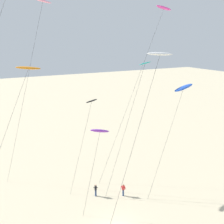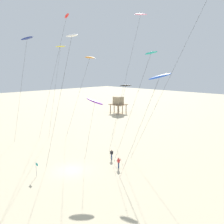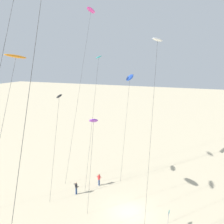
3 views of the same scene
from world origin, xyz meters
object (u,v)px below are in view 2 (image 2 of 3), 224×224
(kite_pink, at_px, (140,16))
(kite_flyer_nearest, at_px, (112,154))
(kite_blue, at_px, (159,77))
(kite_flyer_middle, at_px, (119,162))
(marker_flag, at_px, (37,167))
(kite_orange, at_px, (89,59))
(kite_black, at_px, (125,87))
(stilt_house, at_px, (118,102))
(kite_purple, at_px, (95,102))
(kite_teal, at_px, (150,57))
(kite_navy, at_px, (27,39))
(kite_red, at_px, (65,23))
(kite_yellow, at_px, (60,48))
(kite_white, at_px, (71,37))

(kite_pink, relative_size, kite_flyer_nearest, 15.27)
(kite_blue, distance_m, kite_flyer_middle, 15.36)
(marker_flag, bearing_deg, kite_orange, 108.81)
(kite_black, xyz_separation_m, stilt_house, (-29.73, 29.28, -8.15))
(kite_purple, distance_m, kite_flyer_middle, 10.00)
(kite_teal, height_order, kite_flyer_nearest, kite_teal)
(kite_flyer_nearest, bearing_deg, kite_navy, -154.40)
(kite_orange, bearing_deg, kite_flyer_middle, -16.84)
(kite_pink, relative_size, kite_flyer_middle, 15.27)
(kite_navy, relative_size, kite_red, 0.84)
(kite_red, bearing_deg, marker_flag, -55.17)
(kite_orange, relative_size, kite_black, 1.39)
(kite_red, xyz_separation_m, kite_flyer_nearest, (9.89, 1.72, -22.05))
(kite_purple, bearing_deg, kite_red, 172.39)
(kite_purple, relative_size, kite_blue, 0.73)
(kite_yellow, bearing_deg, marker_flag, -46.37)
(kite_black, height_order, kite_pink, kite_pink)
(kite_pink, bearing_deg, kite_red, -120.26)
(stilt_house, relative_size, marker_flag, 2.71)
(kite_black, distance_m, kite_purple, 5.98)
(kite_teal, xyz_separation_m, kite_black, (-6.49, 2.36, -4.44))
(kite_white, relative_size, stilt_house, 3.35)
(kite_yellow, xyz_separation_m, kite_flyer_middle, (17.01, -1.25, -18.20))
(kite_navy, bearing_deg, kite_purple, 16.04)
(stilt_house, bearing_deg, marker_flag, -59.00)
(kite_red, bearing_deg, kite_navy, -130.62)
(kite_yellow, xyz_separation_m, marker_flag, (11.08, -11.62, -17.60))
(kite_orange, relative_size, kite_pink, 0.68)
(kite_pink, bearing_deg, kite_purple, -80.92)
(kite_yellow, bearing_deg, kite_blue, -6.47)
(kite_black, distance_m, kite_red, 15.73)
(marker_flag, bearing_deg, kite_purple, 77.61)
(kite_red, distance_m, kite_blue, 22.86)
(kite_blue, bearing_deg, kite_pink, 135.67)
(kite_orange, relative_size, stilt_house, 3.05)
(marker_flag, bearing_deg, kite_red, 124.83)
(kite_white, distance_m, kite_pink, 21.15)
(kite_navy, xyz_separation_m, kite_blue, (25.38, 3.61, -6.16))
(kite_orange, xyz_separation_m, kite_flyer_middle, (10.55, -3.19, -15.97))
(kite_orange, bearing_deg, marker_flag, -71.19)
(kite_red, distance_m, kite_flyer_nearest, 24.23)
(kite_navy, distance_m, kite_red, 7.32)
(kite_yellow, distance_m, stilt_house, 38.67)
(kite_blue, bearing_deg, kite_purple, 178.58)
(kite_navy, xyz_separation_m, kite_yellow, (0.50, 6.43, -1.05))
(kite_teal, relative_size, kite_flyer_middle, 10.41)
(kite_orange, distance_m, marker_flag, 21.01)
(stilt_house, height_order, marker_flag, stilt_house)
(kite_navy, height_order, marker_flag, kite_navy)
(kite_yellow, height_order, kite_flyer_middle, kite_yellow)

